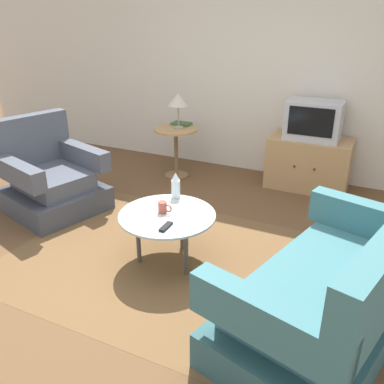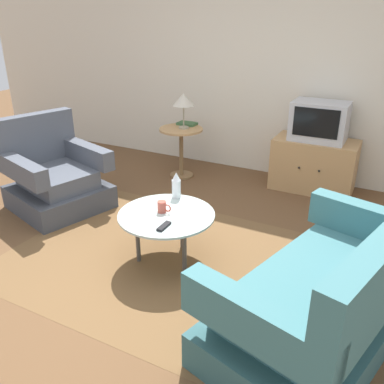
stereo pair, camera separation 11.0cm
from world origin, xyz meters
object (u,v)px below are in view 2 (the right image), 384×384
side_table (181,142)px  book (187,124)px  armchair (54,178)px  television (319,121)px  coffee_table (167,218)px  couch (328,299)px  mug (162,207)px  table_lamp (184,100)px  tv_stand (314,165)px  tv_remote_dark (164,226)px  vase (176,186)px

side_table → book: 0.26m
armchair → television: bearing=143.2°
coffee_table → couch: bearing=-13.0°
coffee_table → mug: (-0.04, 0.01, 0.08)m
armchair → coffee_table: size_ratio=1.40×
armchair → table_lamp: (0.80, 1.38, 0.64)m
tv_stand → tv_remote_dark: bearing=-105.1°
couch → book: (-2.17, 2.23, 0.33)m
couch → mug: size_ratio=14.36×
vase → book: vase is taller
tv_stand → book: bearing=-173.7°
tv_remote_dark → book: 2.33m
tv_stand → vase: bearing=-114.2°
coffee_table → tv_remote_dark: (0.10, -0.20, 0.05)m
television → side_table: bearing=-166.9°
armchair → side_table: 1.57m
armchair → tv_remote_dark: (1.70, -0.58, 0.14)m
couch → book: 3.13m
coffee_table → side_table: side_table is taller
television → table_lamp: table_lamp is taller
table_lamp → vase: bearing=-63.6°
table_lamp → book: 0.37m
couch → coffee_table: 1.36m
table_lamp → book: bearing=105.0°
side_table → mug: side_table is taller
book → television: bearing=7.7°
table_lamp → tv_remote_dark: (0.90, -1.96, -0.51)m
couch → tv_stand: 2.47m
couch → side_table: couch is taller
armchair → tv_remote_dark: size_ratio=7.32×
couch → book: bearing=59.7°
armchair → mug: bearing=93.3°
couch → vase: (-1.41, 0.61, 0.24)m
couch → mug: bearing=92.5°
table_lamp → mug: table_lamp is taller
armchair → vase: 1.53m
vase → table_lamp: bearing=116.4°
couch → table_lamp: table_lamp is taller
armchair → tv_remote_dark: bearing=87.8°
table_lamp → tv_remote_dark: table_lamp is taller
armchair → book: bearing=170.6°
vase → mug: size_ratio=1.94×
table_lamp → book: table_lamp is taller
couch → tv_remote_dark: couch is taller
vase → mug: vase is taller
coffee_table → book: book is taller
armchair → coffee_table: bearing=93.4°
couch → mug: couch is taller
tv_remote_dark → side_table: bearing=-155.4°
coffee_table → tv_stand: bearing=71.0°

